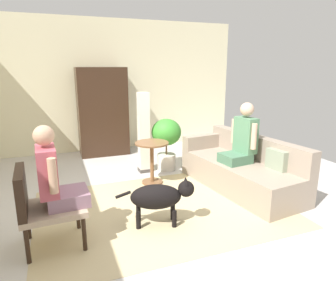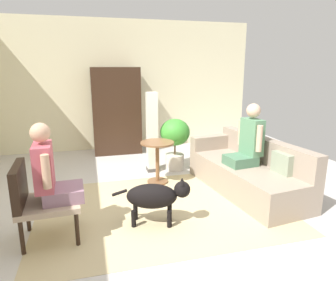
{
  "view_description": "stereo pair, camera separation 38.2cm",
  "coord_description": "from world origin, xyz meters",
  "px_view_note": "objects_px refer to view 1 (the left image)",
  "views": [
    {
      "loc": [
        -1.12,
        -3.42,
        1.82
      ],
      "look_at": [
        0.19,
        0.05,
        0.91
      ],
      "focal_mm": 32.14,
      "sensor_mm": 36.0,
      "label": 1
    },
    {
      "loc": [
        -0.76,
        -3.54,
        1.82
      ],
      "look_at": [
        0.19,
        0.05,
        0.91
      ],
      "focal_mm": 32.14,
      "sensor_mm": 36.0,
      "label": 2
    }
  ],
  "objects_px": {
    "armchair": "(39,203)",
    "couch": "(241,169)",
    "person_on_couch": "(242,139)",
    "armoire_cabinet": "(103,112)",
    "dog": "(159,197)",
    "person_on_armchair": "(54,176)",
    "potted_plant": "(166,138)",
    "round_end_table": "(152,157)",
    "column_lamp": "(144,133)"
  },
  "relations": [
    {
      "from": "person_on_couch",
      "to": "dog",
      "type": "height_order",
      "value": "person_on_couch"
    },
    {
      "from": "armchair",
      "to": "person_on_armchair",
      "type": "relative_size",
      "value": 1.02
    },
    {
      "from": "person_on_couch",
      "to": "potted_plant",
      "type": "height_order",
      "value": "person_on_couch"
    },
    {
      "from": "armchair",
      "to": "couch",
      "type": "bearing_deg",
      "value": 12.96
    },
    {
      "from": "person_on_couch",
      "to": "person_on_armchair",
      "type": "xyz_separation_m",
      "value": [
        -2.63,
        -0.61,
        -0.02
      ]
    },
    {
      "from": "couch",
      "to": "column_lamp",
      "type": "xyz_separation_m",
      "value": [
        -1.19,
        1.21,
        0.41
      ]
    },
    {
      "from": "potted_plant",
      "to": "couch",
      "type": "bearing_deg",
      "value": -56.19
    },
    {
      "from": "column_lamp",
      "to": "armoire_cabinet",
      "type": "distance_m",
      "value": 1.5
    },
    {
      "from": "column_lamp",
      "to": "armoire_cabinet",
      "type": "xyz_separation_m",
      "value": [
        -0.48,
        1.41,
        0.21
      ]
    },
    {
      "from": "armoire_cabinet",
      "to": "dog",
      "type": "bearing_deg",
      "value": -87.82
    },
    {
      "from": "person_on_couch",
      "to": "column_lamp",
      "type": "height_order",
      "value": "column_lamp"
    },
    {
      "from": "dog",
      "to": "column_lamp",
      "type": "bearing_deg",
      "value": 79.1
    },
    {
      "from": "couch",
      "to": "armoire_cabinet",
      "type": "height_order",
      "value": "armoire_cabinet"
    },
    {
      "from": "couch",
      "to": "person_on_armchair",
      "type": "bearing_deg",
      "value": -166.46
    },
    {
      "from": "potted_plant",
      "to": "column_lamp",
      "type": "xyz_separation_m",
      "value": [
        -0.41,
        0.04,
        0.11
      ]
    },
    {
      "from": "armchair",
      "to": "person_on_couch",
      "type": "height_order",
      "value": "person_on_couch"
    },
    {
      "from": "armchair",
      "to": "column_lamp",
      "type": "bearing_deg",
      "value": 48.75
    },
    {
      "from": "person_on_couch",
      "to": "person_on_armchair",
      "type": "height_order",
      "value": "person_on_couch"
    },
    {
      "from": "person_on_couch",
      "to": "round_end_table",
      "type": "xyz_separation_m",
      "value": [
        -1.2,
        0.67,
        -0.35
      ]
    },
    {
      "from": "couch",
      "to": "person_on_couch",
      "type": "height_order",
      "value": "person_on_couch"
    },
    {
      "from": "round_end_table",
      "to": "dog",
      "type": "bearing_deg",
      "value": -103.99
    },
    {
      "from": "couch",
      "to": "person_on_couch",
      "type": "bearing_deg",
      "value": -131.81
    },
    {
      "from": "armoire_cabinet",
      "to": "column_lamp",
      "type": "bearing_deg",
      "value": -71.21
    },
    {
      "from": "armoire_cabinet",
      "to": "person_on_armchair",
      "type": "bearing_deg",
      "value": -106.96
    },
    {
      "from": "column_lamp",
      "to": "armoire_cabinet",
      "type": "relative_size",
      "value": 0.77
    },
    {
      "from": "round_end_table",
      "to": "dog",
      "type": "xyz_separation_m",
      "value": [
        -0.32,
        -1.27,
        -0.08
      ]
    },
    {
      "from": "armchair",
      "to": "potted_plant",
      "type": "xyz_separation_m",
      "value": [
        2.04,
        1.82,
        0.09
      ]
    },
    {
      "from": "armchair",
      "to": "armoire_cabinet",
      "type": "distance_m",
      "value": 3.49
    },
    {
      "from": "person_on_armchair",
      "to": "potted_plant",
      "type": "distance_m",
      "value": 2.62
    },
    {
      "from": "armchair",
      "to": "round_end_table",
      "type": "xyz_separation_m",
      "value": [
        1.59,
        1.29,
        -0.07
      ]
    },
    {
      "from": "person_on_couch",
      "to": "armoire_cabinet",
      "type": "height_order",
      "value": "armoire_cabinet"
    },
    {
      "from": "person_on_armchair",
      "to": "armoire_cabinet",
      "type": "bearing_deg",
      "value": 73.04
    },
    {
      "from": "person_on_couch",
      "to": "armoire_cabinet",
      "type": "relative_size",
      "value": 0.49
    },
    {
      "from": "round_end_table",
      "to": "armoire_cabinet",
      "type": "xyz_separation_m",
      "value": [
        -0.44,
        1.98,
        0.47
      ]
    },
    {
      "from": "armchair",
      "to": "person_on_couch",
      "type": "xyz_separation_m",
      "value": [
        2.79,
        0.61,
        0.28
      ]
    },
    {
      "from": "couch",
      "to": "armchair",
      "type": "bearing_deg",
      "value": -167.04
    },
    {
      "from": "round_end_table",
      "to": "armoire_cabinet",
      "type": "distance_m",
      "value": 2.09
    },
    {
      "from": "potted_plant",
      "to": "armoire_cabinet",
      "type": "xyz_separation_m",
      "value": [
        -0.89,
        1.45,
        0.32
      ]
    },
    {
      "from": "couch",
      "to": "person_on_armchair",
      "type": "xyz_separation_m",
      "value": [
        -2.67,
        -0.64,
        0.47
      ]
    },
    {
      "from": "armchair",
      "to": "column_lamp",
      "type": "height_order",
      "value": "column_lamp"
    },
    {
      "from": "couch",
      "to": "person_on_armchair",
      "type": "distance_m",
      "value": 2.78
    },
    {
      "from": "person_on_armchair",
      "to": "armoire_cabinet",
      "type": "distance_m",
      "value": 3.41
    },
    {
      "from": "person_on_couch",
      "to": "person_on_armchair",
      "type": "bearing_deg",
      "value": -167.04
    },
    {
      "from": "person_on_armchair",
      "to": "potted_plant",
      "type": "height_order",
      "value": "person_on_armchair"
    },
    {
      "from": "couch",
      "to": "column_lamp",
      "type": "bearing_deg",
      "value": 134.55
    },
    {
      "from": "column_lamp",
      "to": "couch",
      "type": "bearing_deg",
      "value": -45.45
    },
    {
      "from": "person_on_couch",
      "to": "dog",
      "type": "relative_size",
      "value": 1.0
    },
    {
      "from": "potted_plant",
      "to": "armoire_cabinet",
      "type": "bearing_deg",
      "value": 121.49
    },
    {
      "from": "person_on_couch",
      "to": "dog",
      "type": "bearing_deg",
      "value": -158.45
    },
    {
      "from": "dog",
      "to": "column_lamp",
      "type": "height_order",
      "value": "column_lamp"
    }
  ]
}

